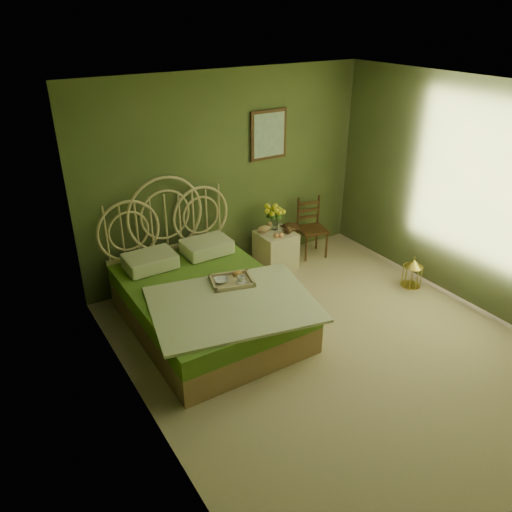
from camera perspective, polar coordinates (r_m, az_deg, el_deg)
floor at (r=5.45m, az=8.95°, el=-10.42°), size 4.50×4.50×0.00m
ceiling at (r=4.40m, az=11.46°, el=17.63°), size 4.50×4.50×0.00m
wall_back at (r=6.50m, az=-3.20°, el=9.20°), size 4.00×0.00×4.00m
wall_left at (r=3.87m, az=-12.94°, el=-4.52°), size 0.00×4.50×4.50m
wall_right at (r=6.22m, az=24.14°, el=6.03°), size 0.00×4.50×4.50m
wall_art at (r=6.65m, az=1.46°, el=13.68°), size 0.54×0.04×0.64m
bed at (r=5.61m, az=-5.75°, el=-5.02°), size 1.87×2.36×1.46m
nightstand at (r=6.80m, az=2.25°, el=1.40°), size 0.47×0.48×0.95m
chair at (r=7.17m, az=6.13°, el=3.70°), size 0.44×0.44×0.84m
birdcage at (r=6.71m, az=17.43°, el=-1.88°), size 0.25×0.25×0.37m
book_lower at (r=6.82m, az=3.46°, el=3.14°), size 0.21×0.26×0.02m
book_upper at (r=6.81m, az=3.47°, el=3.29°), size 0.25×0.28×0.02m
cereal_bowl at (r=5.44m, az=-3.96°, el=-2.82°), size 0.20×0.20×0.04m
coffee_cup at (r=5.42m, az=-1.74°, el=-2.65°), size 0.09×0.09×0.07m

